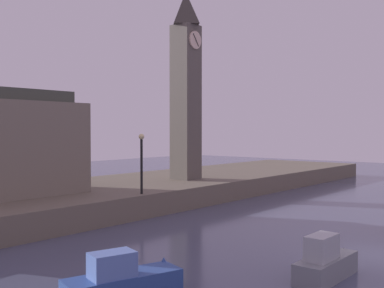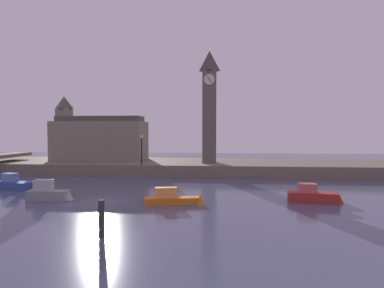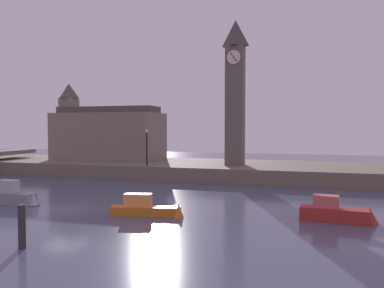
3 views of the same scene
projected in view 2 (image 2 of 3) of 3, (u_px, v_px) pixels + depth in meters
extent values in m
plane|color=#474C66|center=(100.00, 202.00, 25.01)|extent=(120.00, 120.00, 0.00)
cube|color=#6B6051|center=(152.00, 166.00, 44.89)|extent=(70.00, 12.00, 1.50)
cube|color=#5B544C|center=(209.00, 117.00, 42.20)|extent=(1.88, 1.88, 12.59)
cylinder|color=beige|center=(209.00, 79.00, 41.01)|extent=(1.43, 0.12, 1.43)
cube|color=black|center=(209.00, 79.00, 40.94)|extent=(0.72, 0.04, 0.96)
pyramid|color=#403A35|center=(210.00, 61.00, 41.90)|extent=(2.07, 2.07, 2.76)
cube|color=slate|center=(101.00, 141.00, 46.63)|extent=(13.36, 6.23, 5.82)
cube|color=slate|center=(65.00, 134.00, 47.07)|extent=(1.91, 1.91, 7.84)
pyramid|color=#474C42|center=(64.00, 102.00, 46.89)|extent=(2.10, 2.10, 1.87)
cube|color=#42473D|center=(100.00, 119.00, 46.50)|extent=(12.69, 3.74, 0.80)
cylinder|color=black|center=(142.00, 151.00, 39.49)|extent=(0.16, 0.16, 3.47)
sphere|color=#F2E099|center=(141.00, 137.00, 39.42)|extent=(0.36, 0.36, 0.36)
cylinder|color=#2D2D2D|center=(101.00, 218.00, 16.72)|extent=(0.34, 0.34, 2.02)
cube|color=maroon|center=(313.00, 197.00, 25.01)|extent=(3.96, 1.56, 0.80)
cube|color=#CC5651|center=(307.00, 188.00, 25.02)|extent=(1.52, 0.97, 0.73)
cone|color=maroon|center=(337.00, 197.00, 24.84)|extent=(1.17, 1.17, 0.96)
cube|color=gray|center=(48.00, 195.00, 25.75)|extent=(3.39, 1.14, 0.82)
cube|color=#A8ADB2|center=(44.00, 185.00, 25.75)|extent=(1.47, 0.79, 0.91)
cone|color=gray|center=(68.00, 195.00, 25.61)|extent=(1.01, 1.01, 0.84)
cube|color=orange|center=(173.00, 201.00, 24.31)|extent=(4.50, 1.76, 0.54)
cube|color=#FF9947|center=(166.00, 192.00, 24.33)|extent=(1.82, 0.97, 0.80)
cone|color=orange|center=(200.00, 201.00, 24.12)|extent=(0.97, 0.97, 1.10)
cube|color=#2D4C93|center=(15.00, 185.00, 30.70)|extent=(4.17, 2.35, 0.77)
cube|color=#5B7AC1|center=(10.00, 177.00, 30.71)|extent=(1.64, 1.26, 0.83)
cone|color=#2D4C93|center=(34.00, 185.00, 30.53)|extent=(1.41, 1.41, 0.99)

